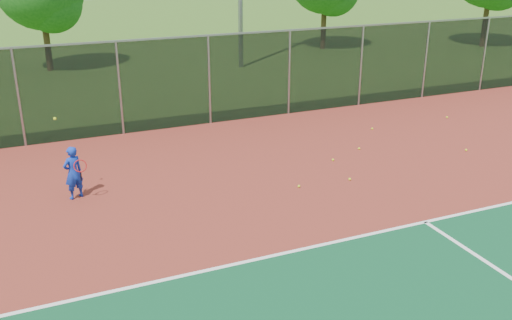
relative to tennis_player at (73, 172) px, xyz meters
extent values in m
cube|color=maroon|center=(5.03, -5.42, -0.68)|extent=(30.00, 20.00, 0.02)
cube|color=white|center=(7.03, -4.42, -0.66)|extent=(22.00, 0.10, 0.00)
cube|color=black|center=(5.03, 4.58, 0.83)|extent=(30.00, 0.04, 3.00)
cube|color=gray|center=(5.03, 4.58, 2.33)|extent=(30.00, 0.06, 0.06)
imported|color=#1231AD|center=(0.00, 0.00, -0.01)|extent=(0.57, 0.49, 1.33)
cylinder|color=black|center=(0.15, -0.25, -0.03)|extent=(0.03, 0.15, 0.27)
torus|color=#A51414|center=(0.15, -0.35, 0.27)|extent=(0.30, 0.13, 0.29)
sphere|color=#CDE21A|center=(-0.25, 0.10, 1.36)|extent=(0.07, 0.07, 0.07)
sphere|color=#CDE21A|center=(11.17, -1.13, -0.63)|extent=(0.07, 0.07, 0.07)
sphere|color=#CDE21A|center=(5.31, -1.58, -0.63)|extent=(0.07, 0.07, 0.07)
sphere|color=#CDE21A|center=(6.76, -1.69, -0.63)|extent=(0.07, 0.07, 0.07)
sphere|color=#CDE21A|center=(7.07, -0.28, -0.63)|extent=(0.07, 0.07, 0.07)
sphere|color=#CDE21A|center=(8.28, 0.24, -0.63)|extent=(0.07, 0.07, 0.07)
sphere|color=#CDE21A|center=(9.76, 1.74, -0.63)|extent=(0.07, 0.07, 0.07)
sphere|color=#CDE21A|center=(12.95, 1.81, -0.63)|extent=(0.07, 0.07, 0.07)
cylinder|color=#372714|center=(0.64, 15.96, 0.47)|extent=(0.30, 0.30, 2.33)
sphere|color=#144C14|center=(1.04, 15.66, 2.54)|extent=(2.85, 2.85, 2.85)
cylinder|color=#372714|center=(15.89, 16.05, 0.51)|extent=(0.30, 0.30, 2.39)
cylinder|color=#372714|center=(25.13, 13.01, 0.65)|extent=(0.30, 0.30, 2.69)
camera|label=1|loc=(-0.92, -13.42, 5.20)|focal=40.00mm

